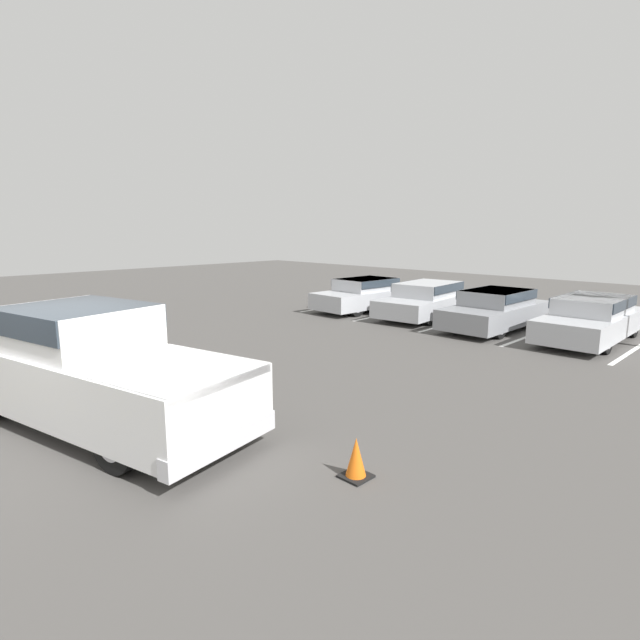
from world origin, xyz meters
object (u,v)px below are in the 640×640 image
Objects in this scene: parked_sedan_a at (365,293)px; traffic_cone at (356,459)px; parked_sedan_b at (427,299)px; parked_sedan_c at (495,308)px; pickup_truck at (93,368)px; parked_sedan_d at (591,317)px.

parked_sedan_a is 13.36m from traffic_cone.
parked_sedan_b is 2.74m from parked_sedan_c.
pickup_truck is 12.49m from parked_sedan_b.
parked_sedan_b is at bearing -90.51° from parked_sedan_d.
parked_sedan_c reaches higher than parked_sedan_a.
parked_sedan_d reaches higher than parked_sedan_a.
parked_sedan_a is at bearing -87.75° from parked_sedan_d.
parked_sedan_b is at bearing -95.88° from parked_sedan_c.
pickup_truck reaches higher than traffic_cone.
parked_sedan_a is 8.01m from parked_sedan_d.
parked_sedan_c is 10.91m from traffic_cone.
parked_sedan_a is (-4.25, 11.97, -0.29)m from pickup_truck.
parked_sedan_d is 10.77m from traffic_cone.
parked_sedan_a is at bearing 97.50° from pickup_truck.
parked_sedan_b is at bearing 85.70° from pickup_truck.
parked_sedan_b reaches higher than traffic_cone.
parked_sedan_b is 1.08× the size of parked_sedan_c.
pickup_truck is 1.40× the size of parked_sedan_c.
parked_sedan_b is 12.25m from traffic_cone.
parked_sedan_a is 8.09× the size of traffic_cone.
traffic_cone is at bearing 23.18° from parked_sedan_b.
parked_sedan_d is at bearing 84.65° from parked_sedan_b.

